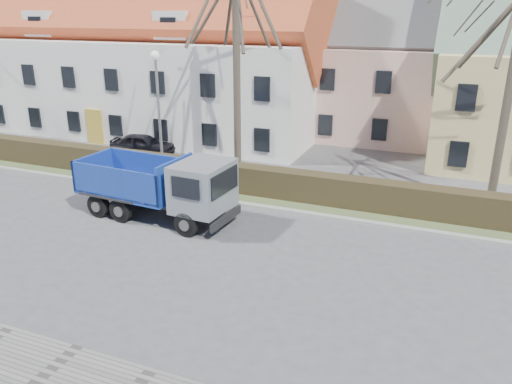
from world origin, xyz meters
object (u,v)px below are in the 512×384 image
at_px(streetlight, 159,114).
at_px(cart_frame, 92,180).
at_px(dump_truck, 151,185).
at_px(parked_car_a, 143,145).

height_order(streetlight, cart_frame, streetlight).
bearing_deg(dump_truck, streetlight, 121.51).
height_order(streetlight, parked_car_a, streetlight).
bearing_deg(parked_car_a, cart_frame, 177.17).
height_order(dump_truck, streetlight, streetlight).
relative_size(dump_truck, cart_frame, 10.00).
relative_size(dump_truck, streetlight, 1.08).
height_order(dump_truck, cart_frame, dump_truck).
relative_size(streetlight, parked_car_a, 1.67).
bearing_deg(dump_truck, parked_car_a, 130.19).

